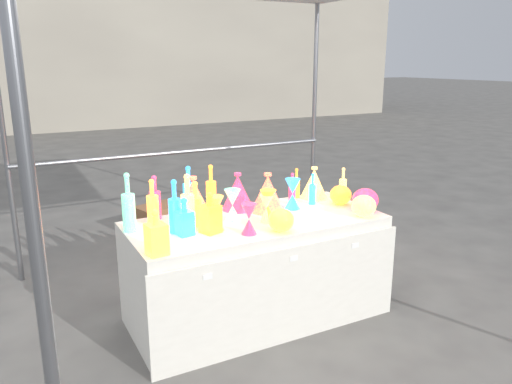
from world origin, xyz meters
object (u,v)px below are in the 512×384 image
globe_0 (281,221)px  lampshade_0 (194,196)px  cardboard_box_closed (161,221)px  hourglass_0 (268,206)px  decanter_0 (156,232)px  display_table (257,269)px  bottle_0 (152,201)px

globe_0 → lampshade_0: (-0.38, 0.58, 0.08)m
cardboard_box_closed → hourglass_0: 2.21m
decanter_0 → hourglass_0: size_ratio=1.20×
lampshade_0 → display_table: bearing=-42.7°
globe_0 → lampshade_0: lampshade_0 is taller
hourglass_0 → globe_0: (-0.03, -0.23, -0.04)m
display_table → decanter_0: 1.01m
lampshade_0 → hourglass_0: bearing=-45.0°
display_table → decanter_0: bearing=-159.6°
bottle_0 → decanter_0: bearing=-104.5°
cardboard_box_closed → lampshade_0: size_ratio=1.61×
decanter_0 → globe_0: size_ratio=1.58×
display_table → globe_0: bearing=-85.2°
hourglass_0 → lampshade_0: lampshade_0 is taller
bottle_0 → decanter_0: size_ratio=1.15×
display_table → lampshade_0: lampshade_0 is taller
decanter_0 → bottle_0: bearing=68.7°
bottle_0 → lampshade_0: size_ratio=1.08×
globe_0 → cardboard_box_closed: bearing=92.9°
hourglass_0 → globe_0: 0.23m
cardboard_box_closed → lampshade_0: bearing=-115.5°
globe_0 → decanter_0: bearing=-179.5°
cardboard_box_closed → hourglass_0: size_ratio=2.08×
decanter_0 → lampshade_0: size_ratio=0.93×
cardboard_box_closed → hourglass_0: (0.14, -2.09, 0.69)m
cardboard_box_closed → decanter_0: decanter_0 is taller
cardboard_box_closed → decanter_0: bearing=-124.0°
cardboard_box_closed → bottle_0: (-0.57, -1.76, 0.74)m
decanter_0 → hourglass_0: bearing=8.2°
decanter_0 → hourglass_0: (0.86, 0.23, -0.02)m
hourglass_0 → bottle_0: bearing=155.1°
bottle_0 → cardboard_box_closed: bearing=72.0°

